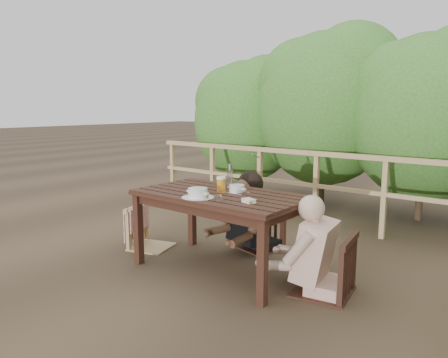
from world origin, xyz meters
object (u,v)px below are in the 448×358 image
Objects in this scene: table at (221,232)px; chair_right at (325,237)px; soup_far at (237,189)px; bottle at (230,178)px; chair_far at (261,211)px; soup_near at (198,193)px; tumbler at (219,199)px; diner_right at (329,215)px; chair_left at (151,210)px; bread_roll at (203,195)px; beer_glass at (221,185)px; butter_tub at (249,202)px; woman at (262,189)px.

table is 1.04m from chair_right.
bottle is at bearing 166.39° from soup_far.
soup_near is (0.00, -1.04, 0.37)m from chair_far.
tumbler is (-0.82, -0.43, 0.30)m from chair_right.
diner_right is 19.02× the size of tumbler.
chair_right reaches higher than chair_left.
chair_far is at bearing 92.54° from bottle.
chair_right is 3.92× the size of soup_far.
soup_near is 0.44m from soup_far.
chair_right is at bearing 7.74° from table.
chair_left is 7.22× the size of bread_roll.
table is 9.76× the size of beer_glass.
diner_right is at bearing 26.63° from tumbler.
soup_near reaches higher than butter_tub.
beer_glass reaches higher than butter_tub.
chair_left is at bearing 179.11° from table.
beer_glass is (0.02, 0.31, 0.03)m from soup_near.
soup_near is 0.51m from butter_tub.
woman is (0.99, 0.77, 0.25)m from chair_left.
table is 0.63m from butter_tub.
soup_near is at bearing -92.99° from bottle.
chair_left is 1.01× the size of chair_far.
woman reaches higher than bread_roll.
chair_far is 1.13m from tumbler.
tumbler is (1.24, -0.30, 0.35)m from chair_left.
woman reaches higher than bottle.
table is 0.46m from beer_glass.
table is 22.27× the size of tumbler.
chair_left is (-1.03, 0.02, 0.06)m from table.
beer_glass reaches higher than soup_far.
chair_right is 0.99m from soup_far.
bottle is (0.03, -0.62, 0.21)m from woman.
tumbler is (0.21, -0.03, 0.00)m from bread_roll.
diner_right reaches higher than bread_roll.
chair_far is 1.29m from diner_right.
table is 0.77m from chair_far.
soup_far is 2.20× the size of butter_tub.
woman is (-1.07, 0.64, 0.19)m from chair_right.
chair_left is 0.64× the size of woman.
chair_far reaches higher than butter_tub.
bread_roll is 0.22m from tumbler.
table is at bearing -72.36° from chair_far.
soup_far reaches higher than tumbler.
soup_far is at bearing 157.55° from butter_tub.
bread_roll is (1.03, -0.27, 0.35)m from chair_left.
diner_right reaches higher than chair_right.
woman is 18.70× the size of tumbler.
bread_roll is at bearing -78.64° from chair_right.
butter_tub is (0.37, -0.31, -0.02)m from soup_far.
diner_right is (1.10, -0.62, 0.26)m from chair_far.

